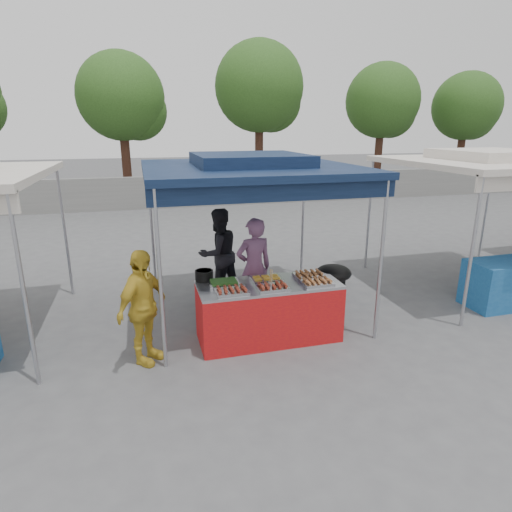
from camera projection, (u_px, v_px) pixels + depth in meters
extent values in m
plane|color=#4E4F51|center=(267.00, 335.00, 6.35)|extent=(80.00, 80.00, 0.00)
cube|color=slate|center=(185.00, 191.00, 16.35)|extent=(40.00, 0.25, 1.20)
cylinder|color=#A4A5AB|center=(160.00, 283.00, 5.18)|extent=(0.05, 0.05, 2.30)
cylinder|color=#A4A5AB|center=(381.00, 263.00, 5.93)|extent=(0.05, 0.05, 2.30)
cylinder|color=#A4A5AB|center=(152.00, 228.00, 7.96)|extent=(0.05, 0.05, 2.30)
cylinder|color=#A4A5AB|center=(303.00, 220.00, 8.70)|extent=(0.05, 0.05, 2.30)
cube|color=#0E1C39|center=(249.00, 168.00, 6.60)|extent=(3.20, 3.20, 0.10)
cube|color=#0E1C39|center=(249.00, 160.00, 6.56)|extent=(1.65, 1.65, 0.18)
cube|color=#0E1C39|center=(279.00, 192.00, 5.25)|extent=(3.20, 0.04, 0.25)
cylinder|color=#A4A5AB|center=(24.00, 295.00, 4.81)|extent=(0.05, 0.05, 2.30)
cylinder|color=#A4A5AB|center=(65.00, 233.00, 7.58)|extent=(0.05, 0.05, 2.30)
cylinder|color=#A4A5AB|center=(471.00, 255.00, 6.31)|extent=(0.05, 0.05, 2.30)
cylinder|color=#A4A5AB|center=(369.00, 216.00, 9.08)|extent=(0.05, 0.05, 2.30)
cylinder|color=#A4A5AB|center=(486.00, 209.00, 9.83)|extent=(0.05, 0.05, 2.30)
cube|color=beige|center=(490.00, 162.00, 7.72)|extent=(3.20, 3.20, 0.10)
cube|color=beige|center=(492.00, 155.00, 7.68)|extent=(1.65, 1.65, 0.18)
cylinder|color=#391F15|center=(126.00, 156.00, 17.28)|extent=(0.36, 0.36, 3.69)
sphere|color=#2B521B|center=(121.00, 96.00, 16.62)|extent=(3.37, 3.37, 3.37)
sphere|color=#2B521B|center=(138.00, 111.00, 17.11)|extent=(2.32, 2.32, 2.32)
cylinder|color=#391F15|center=(259.00, 148.00, 18.90)|extent=(0.36, 0.36, 4.13)
sphere|color=#2B521B|center=(259.00, 87.00, 18.16)|extent=(3.78, 3.78, 3.78)
sphere|color=#2B521B|center=(271.00, 102.00, 18.67)|extent=(2.60, 2.60, 2.60)
cylinder|color=#391F15|center=(378.00, 151.00, 20.51)|extent=(0.36, 0.36, 3.71)
sphere|color=#2B521B|center=(383.00, 101.00, 19.85)|extent=(3.40, 3.40, 3.40)
sphere|color=#2B521B|center=(391.00, 113.00, 20.34)|extent=(2.33, 2.33, 2.33)
cylinder|color=#391F15|center=(460.00, 152.00, 21.51)|extent=(0.36, 0.36, 3.54)
sphere|color=#2B521B|center=(466.00, 106.00, 20.88)|extent=(3.24, 3.24, 3.24)
sphere|color=#2B521B|center=(472.00, 117.00, 21.36)|extent=(2.23, 2.23, 2.23)
cube|color=#AA1113|center=(269.00, 312.00, 6.14)|extent=(2.00, 0.80, 0.81)
cube|color=#A4A5AB|center=(269.00, 285.00, 6.02)|extent=(2.00, 0.80, 0.04)
cube|color=#AFAFB3|center=(232.00, 292.00, 5.64)|extent=(0.42, 0.30, 0.05)
cube|color=maroon|center=(232.00, 289.00, 5.63)|extent=(0.35, 0.25, 0.02)
cube|color=#AFAFB3|center=(272.00, 288.00, 5.78)|extent=(0.42, 0.30, 0.05)
cube|color=maroon|center=(272.00, 285.00, 5.77)|extent=(0.35, 0.25, 0.02)
cube|color=#AFAFB3|center=(317.00, 283.00, 5.96)|extent=(0.42, 0.30, 0.05)
cube|color=#995E34|center=(317.00, 281.00, 5.95)|extent=(0.35, 0.25, 0.02)
cube|color=#AFAFB3|center=(224.00, 284.00, 5.93)|extent=(0.42, 0.30, 0.05)
cube|color=#244C1A|center=(224.00, 281.00, 5.92)|extent=(0.35, 0.25, 0.02)
cube|color=#AFAFB3|center=(266.00, 280.00, 6.10)|extent=(0.42, 0.30, 0.05)
cube|color=#BA8220|center=(266.00, 277.00, 6.09)|extent=(0.35, 0.25, 0.02)
cube|color=#AFAFB3|center=(309.00, 276.00, 6.26)|extent=(0.42, 0.30, 0.05)
cube|color=#995E34|center=(309.00, 273.00, 6.24)|extent=(0.35, 0.25, 0.02)
cylinder|color=black|center=(204.00, 275.00, 6.11)|extent=(0.26, 0.26, 0.15)
cylinder|color=#A4A5AB|center=(271.00, 286.00, 5.78)|extent=(0.08, 0.08, 0.10)
cylinder|color=black|center=(332.00, 298.00, 6.75)|extent=(0.38, 0.38, 0.74)
ellipsoid|color=black|center=(334.00, 272.00, 6.62)|extent=(0.55, 0.55, 0.25)
cube|color=navy|center=(237.00, 316.00, 6.64)|extent=(0.51, 0.36, 0.31)
cube|color=navy|center=(273.00, 306.00, 7.01)|extent=(0.50, 0.35, 0.30)
cube|color=navy|center=(273.00, 289.00, 6.92)|extent=(0.47, 0.33, 0.28)
imported|color=#784C71|center=(254.00, 268.00, 6.78)|extent=(0.64, 0.46, 1.63)
imported|color=black|center=(219.00, 253.00, 7.60)|extent=(0.96, 0.87, 1.61)
imported|color=gold|center=(143.00, 308.00, 5.42)|extent=(0.85, 0.93, 1.52)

